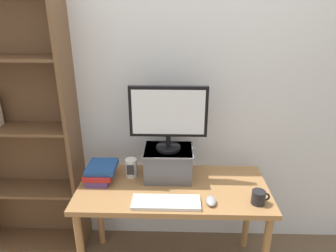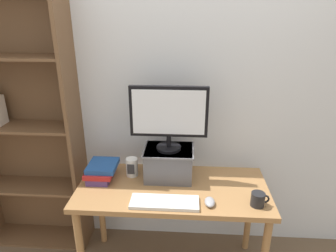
% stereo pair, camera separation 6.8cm
% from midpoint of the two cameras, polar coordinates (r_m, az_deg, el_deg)
% --- Properties ---
extents(back_wall, '(7.00, 0.08, 2.60)m').
position_cam_midpoint_polar(back_wall, '(2.28, 0.31, 6.74)').
color(back_wall, silver).
rests_on(back_wall, ground_plane).
extents(desk, '(1.31, 0.60, 0.74)m').
position_cam_midpoint_polar(desk, '(2.16, -0.00, -13.46)').
color(desk, '#9E7042').
rests_on(desk, ground_plane).
extents(bookshelf_unit, '(0.86, 0.28, 2.08)m').
position_cam_midpoint_polar(bookshelf_unit, '(2.54, -27.81, -0.06)').
color(bookshelf_unit, brown).
rests_on(bookshelf_unit, ground_plane).
extents(riser_box, '(0.35, 0.28, 0.22)m').
position_cam_midpoint_polar(riser_box, '(2.16, -0.85, -6.90)').
color(riser_box, '#515156').
rests_on(riser_box, desk).
extents(computer_monitor, '(0.53, 0.17, 0.45)m').
position_cam_midpoint_polar(computer_monitor, '(2.01, -0.91, 2.14)').
color(computer_monitor, black).
rests_on(computer_monitor, riser_box).
extents(keyboard, '(0.43, 0.15, 0.02)m').
position_cam_midpoint_polar(keyboard, '(1.94, -1.41, -14.32)').
color(keyboard, silver).
rests_on(keyboard, desk).
extents(computer_mouse, '(0.06, 0.10, 0.04)m').
position_cam_midpoint_polar(computer_mouse, '(1.95, 7.18, -14.00)').
color(computer_mouse, '#99999E').
rests_on(computer_mouse, desk).
extents(book_stack, '(0.21, 0.25, 0.12)m').
position_cam_midpoint_polar(book_stack, '(2.22, -13.55, -8.48)').
color(book_stack, '#4C336B').
rests_on(book_stack, desk).
extents(coffee_mug, '(0.12, 0.09, 0.09)m').
position_cam_midpoint_polar(coffee_mug, '(2.00, 15.94, -12.94)').
color(coffee_mug, black).
rests_on(coffee_mug, desk).
extents(desk_speaker, '(0.08, 0.09, 0.14)m').
position_cam_midpoint_polar(desk_speaker, '(2.21, -7.89, -7.89)').
color(desk_speaker, silver).
rests_on(desk_speaker, desk).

